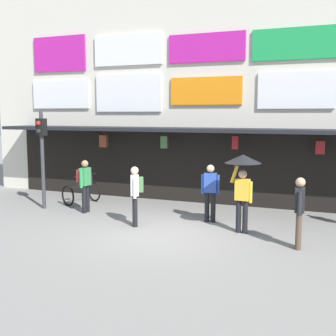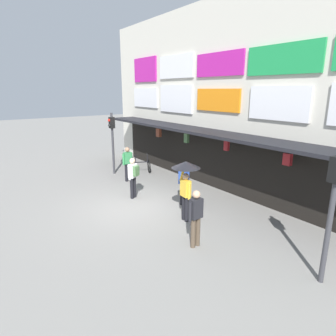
% 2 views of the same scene
% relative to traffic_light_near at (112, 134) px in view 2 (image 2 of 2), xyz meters
% --- Properties ---
extents(ground_plane, '(80.00, 80.00, 0.00)m').
position_rel_traffic_light_near_xyz_m(ground_plane, '(4.75, -1.21, -2.14)').
color(ground_plane, gray).
extents(shopfront, '(18.00, 2.60, 8.00)m').
position_rel_traffic_light_near_xyz_m(shopfront, '(4.75, 3.36, 1.82)').
color(shopfront, beige).
rests_on(shopfront, ground).
extents(traffic_light_near, '(0.29, 0.33, 3.20)m').
position_rel_traffic_light_near_xyz_m(traffic_light_near, '(0.00, 0.00, 0.00)').
color(traffic_light_near, '#38383D').
rests_on(traffic_light_near, ground).
extents(traffic_light_far, '(0.33, 0.35, 3.20)m').
position_rel_traffic_light_near_xyz_m(traffic_light_far, '(11.14, 0.02, 0.00)').
color(traffic_light_far, '#38383D').
rests_on(traffic_light_far, ground).
extents(bicycle_parked, '(1.11, 1.35, 1.05)m').
position_rel_traffic_light_near_xyz_m(bicycle_parked, '(0.75, 1.10, -1.75)').
color(bicycle_parked, black).
rests_on(bicycle_parked, ground).
extents(pedestrian_in_purple, '(0.24, 0.53, 1.68)m').
position_rel_traffic_light_near_xyz_m(pedestrian_in_purple, '(8.23, -1.34, -1.19)').
color(pedestrian_in_purple, brown).
rests_on(pedestrian_in_purple, ground).
extents(pedestrian_in_red, '(0.36, 0.53, 1.68)m').
position_rel_traffic_light_near_xyz_m(pedestrian_in_red, '(1.60, -0.00, -1.16)').
color(pedestrian_in_red, black).
rests_on(pedestrian_in_red, ground).
extents(pedestrian_in_white, '(0.45, 0.49, 1.68)m').
position_rel_traffic_light_near_xyz_m(pedestrian_in_white, '(3.82, -0.90, -1.16)').
color(pedestrian_in_white, black).
rests_on(pedestrian_in_white, ground).
extents(pedestrian_in_black, '(0.52, 0.28, 1.68)m').
position_rel_traffic_light_near_xyz_m(pedestrian_in_black, '(5.64, 0.27, -1.19)').
color(pedestrian_in_black, black).
rests_on(pedestrian_in_black, ground).
extents(pedestrian_with_umbrella, '(0.96, 0.96, 2.08)m').
position_rel_traffic_light_near_xyz_m(pedestrian_with_umbrella, '(6.73, -0.51, -0.50)').
color(pedestrian_with_umbrella, black).
rests_on(pedestrian_with_umbrella, ground).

